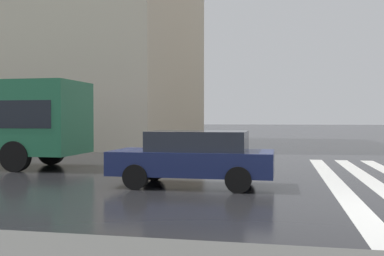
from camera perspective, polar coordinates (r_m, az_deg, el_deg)
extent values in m
cube|color=silver|center=(13.04, 22.03, -6.47)|extent=(13.00, 0.50, 0.01)
cube|color=silver|center=(12.89, 17.63, -6.53)|extent=(13.00, 0.50, 0.01)
cube|color=navy|center=(11.46, 0.05, -4.39)|extent=(1.75, 4.10, 0.60)
cube|color=#232833|center=(11.39, 0.79, -1.65)|extent=(1.54, 2.46, 0.50)
cylinder|color=black|center=(11.02, -7.21, -6.20)|extent=(0.20, 0.62, 0.62)
cylinder|color=black|center=(12.59, -4.83, -5.26)|extent=(0.20, 0.62, 0.62)
cylinder|color=black|center=(10.51, 5.92, -6.56)|extent=(0.20, 0.62, 0.62)
cylinder|color=black|center=(12.14, 6.64, -5.50)|extent=(0.20, 0.62, 0.62)
cylinder|color=black|center=(17.54, -17.50, -2.83)|extent=(0.30, 1.00, 1.00)
cylinder|color=black|center=(15.57, -21.57, -3.38)|extent=(0.30, 1.00, 1.00)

